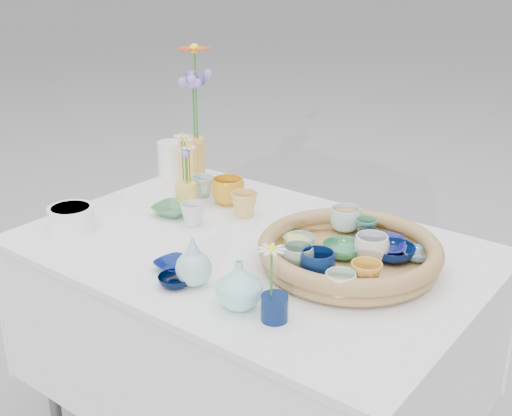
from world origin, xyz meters
The scene contains 32 objects.
wicker_tray centered at (0.28, 0.05, 0.80)m, with size 0.47×0.47×0.08m, color brown, non-canonical shape.
tray_ceramic_0 centered at (0.32, 0.14, 0.80)m, with size 0.14×0.14×0.03m, color navy.
tray_ceramic_1 centered at (0.37, 0.13, 0.80)m, with size 0.12×0.12×0.04m, color #02113A.
tray_ceramic_2 centered at (0.39, -0.06, 0.82)m, with size 0.08×0.08×0.07m, color gold.
tray_ceramic_3 centered at (0.25, 0.06, 0.80)m, with size 0.11×0.11×0.03m, color #368A54.
tray_ceramic_4 centered at (0.20, -0.07, 0.82)m, with size 0.08×0.08×0.06m, color #87A38C.
tray_ceramic_5 centered at (0.13, 0.05, 0.80)m, with size 0.08×0.08×0.03m, color #AFD6C4.
tray_ceramic_6 centered at (0.18, 0.21, 0.82)m, with size 0.09×0.09×0.07m, color #ACD3C9.
tray_ceramic_7 centered at (0.33, 0.08, 0.82)m, with size 0.09×0.09×0.07m, color white.
tray_ceramic_8 centered at (0.42, 0.16, 0.80)m, with size 0.08×0.08×0.03m, color #77B4DC.
tray_ceramic_9 centered at (0.26, -0.08, 0.82)m, with size 0.09×0.09×0.07m, color #071B46.
tray_ceramic_10 centered at (0.11, 0.01, 0.79)m, with size 0.10×0.10×0.02m, color #EFDC66.
tray_ceramic_11 centered at (0.36, -0.13, 0.81)m, with size 0.08×0.08×0.06m, color silver.
tray_ceramic_12 centered at (0.25, 0.20, 0.81)m, with size 0.06×0.06×0.06m, color #3C7656.
loose_ceramic_0 centered at (-0.26, 0.20, 0.81)m, with size 0.11×0.11×0.09m, color orange.
loose_ceramic_1 centered at (-0.15, 0.15, 0.80)m, with size 0.08×0.08×0.08m, color #DBAF56.
loose_ceramic_2 centered at (-0.33, 0.03, 0.78)m, with size 0.12×0.12×0.03m, color #417C4E.
loose_ceramic_3 centered at (-0.23, 0.01, 0.80)m, with size 0.07×0.07×0.07m, color silver.
loose_ceramic_4 centered at (-0.07, -0.24, 0.78)m, with size 0.10×0.10×0.02m, color #05145B.
loose_ceramic_5 centered at (-0.37, 0.21, 0.80)m, with size 0.07×0.07×0.07m, color #98C0B1.
loose_ceramic_6 centered at (-0.01, -0.30, 0.78)m, with size 0.08×0.08×0.03m, color black.
fluted_bowl centered at (-0.49, -0.23, 0.80)m, with size 0.13×0.13×0.07m, color white, non-canonical shape.
bud_vase_paleblue centered at (0.03, -0.27, 0.83)m, with size 0.09×0.09×0.14m, color #A0C8D2, non-canonical shape.
bud_vase_seafoam centered at (0.18, -0.28, 0.82)m, with size 0.11×0.11×0.11m, color #98EBE4.
bud_vase_cobalt centered at (0.28, -0.28, 0.80)m, with size 0.06×0.06×0.06m, color #081A47.
single_daisy centered at (0.27, -0.28, 0.88)m, with size 0.07×0.07×0.13m, color white, non-canonical shape.
tall_vase_yellow centered at (-0.47, 0.27, 0.85)m, with size 0.09×0.09×0.17m, color #FFB64B.
gerbera centered at (-0.46, 0.29, 1.08)m, with size 0.12×0.12×0.32m, color #D64514, non-canonical shape.
hydrangea centered at (-0.47, 0.29, 1.03)m, with size 0.08×0.08×0.29m, color #4B4AB7, non-canonical shape.
white_pitcher centered at (-0.59, 0.28, 0.83)m, with size 0.14×0.10×0.13m, color white, non-canonical shape.
daisy_cup centered at (-0.35, 0.11, 0.80)m, with size 0.07×0.07×0.07m, color #F4CA51.
daisy_posy centered at (-0.37, 0.13, 0.91)m, with size 0.08×0.08×0.15m, color white, non-canonical shape.
Camera 1 is at (0.99, -1.28, 1.53)m, focal length 45.00 mm.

